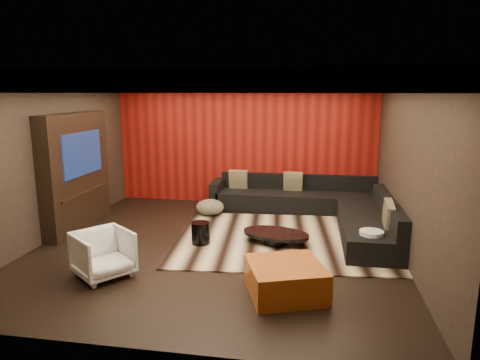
% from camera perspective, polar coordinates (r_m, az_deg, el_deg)
% --- Properties ---
extents(floor, '(6.00, 6.00, 0.02)m').
position_cam_1_polar(floor, '(7.36, -3.12, -8.97)').
color(floor, black).
rests_on(floor, ground).
extents(ceiling, '(6.00, 6.00, 0.02)m').
position_cam_1_polar(ceiling, '(6.89, -3.39, 13.54)').
color(ceiling, silver).
rests_on(ceiling, ground).
extents(wall_back, '(6.00, 0.02, 2.80)m').
position_cam_1_polar(wall_back, '(9.91, 0.61, 4.85)').
color(wall_back, black).
rests_on(wall_back, ground).
extents(wall_left, '(0.02, 6.00, 2.80)m').
position_cam_1_polar(wall_left, '(8.19, -24.26, 2.34)').
color(wall_left, black).
rests_on(wall_left, ground).
extents(wall_right, '(0.02, 6.00, 2.80)m').
position_cam_1_polar(wall_right, '(6.98, 21.64, 1.07)').
color(wall_right, black).
rests_on(wall_right, ground).
extents(red_feature_wall, '(5.98, 0.05, 2.78)m').
position_cam_1_polar(red_feature_wall, '(9.88, 0.57, 4.82)').
color(red_feature_wall, '#6B0C0A').
rests_on(red_feature_wall, ground).
extents(soffit_back, '(6.00, 0.60, 0.22)m').
position_cam_1_polar(soffit_back, '(9.54, 0.33, 12.34)').
color(soffit_back, silver).
rests_on(soffit_back, ground).
extents(soffit_front, '(6.00, 0.60, 0.22)m').
position_cam_1_polar(soffit_front, '(4.30, -11.62, 12.79)').
color(soffit_front, silver).
rests_on(soffit_front, ground).
extents(soffit_left, '(0.60, 4.80, 0.22)m').
position_cam_1_polar(soffit_left, '(7.94, -23.16, 11.53)').
color(soffit_left, silver).
rests_on(soffit_left, ground).
extents(soffit_right, '(0.60, 4.80, 0.22)m').
position_cam_1_polar(soffit_right, '(6.81, 19.88, 11.88)').
color(soffit_right, silver).
rests_on(soffit_right, ground).
extents(cove_back, '(4.80, 0.08, 0.04)m').
position_cam_1_polar(cove_back, '(9.20, -0.02, 11.80)').
color(cove_back, '#FFD899').
rests_on(cove_back, ground).
extents(cove_front, '(4.80, 0.08, 0.04)m').
position_cam_1_polar(cove_front, '(4.61, -10.04, 11.65)').
color(cove_front, '#FFD899').
rests_on(cove_front, ground).
extents(cove_left, '(0.08, 4.80, 0.04)m').
position_cam_1_polar(cove_left, '(7.76, -20.95, 11.05)').
color(cove_left, '#FFD899').
rests_on(cove_left, ground).
extents(cove_right, '(0.08, 4.80, 0.04)m').
position_cam_1_polar(cove_right, '(6.76, 16.93, 11.31)').
color(cove_right, '#FFD899').
rests_on(cove_right, ground).
extents(tv_surround, '(0.30, 2.00, 2.20)m').
position_cam_1_polar(tv_surround, '(8.66, -21.04, 1.03)').
color(tv_surround, black).
rests_on(tv_surround, ground).
extents(tv_screen, '(0.04, 1.30, 0.80)m').
position_cam_1_polar(tv_screen, '(8.52, -20.28, 3.32)').
color(tv_screen, black).
rests_on(tv_screen, ground).
extents(tv_shelf, '(0.04, 1.60, 0.04)m').
position_cam_1_polar(tv_shelf, '(8.65, -19.93, -1.60)').
color(tv_shelf, black).
rests_on(tv_shelf, ground).
extents(rug, '(4.24, 3.32, 0.02)m').
position_cam_1_polar(rug, '(7.73, 6.61, -7.85)').
color(rug, beige).
rests_on(rug, floor).
extents(coffee_table, '(1.41, 1.41, 0.20)m').
position_cam_1_polar(coffee_table, '(7.47, 4.79, -7.65)').
color(coffee_table, black).
rests_on(coffee_table, rug).
extents(drum_stool, '(0.38, 0.38, 0.38)m').
position_cam_1_polar(drum_stool, '(7.42, -5.26, -7.04)').
color(drum_stool, black).
rests_on(drum_stool, rug).
extents(striped_pouf, '(0.77, 0.77, 0.32)m').
position_cam_1_polar(striped_pouf, '(9.10, -4.02, -3.63)').
color(striped_pouf, '#B5AD8C').
rests_on(striped_pouf, rug).
extents(white_side_table, '(0.37, 0.37, 0.46)m').
position_cam_1_polar(white_side_table, '(7.08, 17.03, -8.28)').
color(white_side_table, silver).
rests_on(white_side_table, floor).
extents(orange_ottoman, '(1.18, 1.18, 0.41)m').
position_cam_1_polar(orange_ottoman, '(5.72, 6.08, -13.01)').
color(orange_ottoman, '#904012').
rests_on(orange_ottoman, floor).
extents(armchair, '(1.02, 1.02, 0.67)m').
position_cam_1_polar(armchair, '(6.44, -17.76, -9.37)').
color(armchair, silver).
rests_on(armchair, floor).
extents(sectional_sofa, '(3.65, 3.50, 0.75)m').
position_cam_1_polar(sectional_sofa, '(8.89, 10.55, -3.64)').
color(sectional_sofa, black).
rests_on(sectional_sofa, floor).
extents(throw_pillows, '(3.17, 2.75, 0.50)m').
position_cam_1_polar(throw_pillows, '(8.84, 7.75, -1.25)').
color(throw_pillows, beige).
rests_on(throw_pillows, sectional_sofa).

